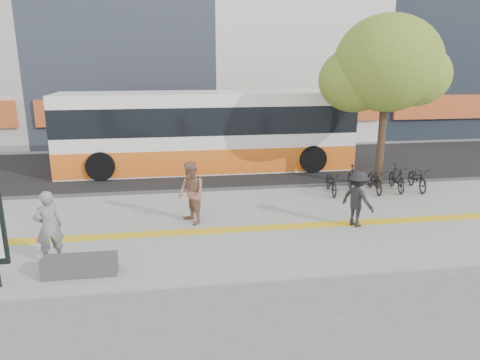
{
  "coord_description": "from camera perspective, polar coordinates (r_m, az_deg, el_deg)",
  "views": [
    {
      "loc": [
        -0.44,
        -10.74,
        4.75
      ],
      "look_at": [
        1.49,
        2.0,
        1.26
      ],
      "focal_mm": 33.5,
      "sensor_mm": 36.0,
      "label": 1
    }
  ],
  "objects": [
    {
      "name": "ground",
      "position": [
        11.75,
        -5.78,
        -8.76
      ],
      "size": [
        120.0,
        120.0,
        0.0
      ],
      "primitive_type": "plane",
      "color": "#62615D",
      "rests_on": "ground"
    },
    {
      "name": "sidewalk",
      "position": [
        13.12,
        -6.14,
        -5.96
      ],
      "size": [
        40.0,
        7.0,
        0.08
      ],
      "primitive_type": "cube",
      "color": "gray",
      "rests_on": "ground"
    },
    {
      "name": "tactile_strip",
      "position": [
        12.64,
        -6.04,
        -6.58
      ],
      "size": [
        40.0,
        0.45,
        0.01
      ],
      "primitive_type": "cube",
      "color": "gold",
      "rests_on": "sidewalk"
    },
    {
      "name": "street",
      "position": [
        20.3,
        -7.12,
        1.61
      ],
      "size": [
        40.0,
        8.0,
        0.06
      ],
      "primitive_type": "cube",
      "color": "black",
      "rests_on": "ground"
    },
    {
      "name": "curb",
      "position": [
        16.42,
        -6.71,
        -1.49
      ],
      "size": [
        40.0,
        0.25,
        0.14
      ],
      "primitive_type": "cube",
      "color": "#3A3B3D",
      "rests_on": "ground"
    },
    {
      "name": "bench",
      "position": [
        10.74,
        -19.69,
        -10.22
      ],
      "size": [
        1.6,
        0.45,
        0.45
      ],
      "primitive_type": "cube",
      "color": "#3A3B3D",
      "rests_on": "sidewalk"
    },
    {
      "name": "street_tree",
      "position": [
        17.32,
        18.02,
        13.68
      ],
      "size": [
        4.4,
        3.8,
        6.31
      ],
      "color": "#312416",
      "rests_on": "sidewalk"
    },
    {
      "name": "bus",
      "position": [
        19.54,
        -4.19,
        5.94
      ],
      "size": [
        12.52,
        2.97,
        3.33
      ],
      "color": "white",
      "rests_on": "street"
    },
    {
      "name": "bicycle_row",
      "position": [
        16.93,
        16.85,
        0.08
      ],
      "size": [
        4.1,
        1.72,
        0.96
      ],
      "color": "black",
      "rests_on": "sidewalk"
    },
    {
      "name": "seated_woman",
      "position": [
        11.41,
        -23.2,
        -5.52
      ],
      "size": [
        0.76,
        0.65,
        1.75
      ],
      "primitive_type": "imported",
      "rotation": [
        0.0,
        0.0,
        3.58
      ],
      "color": "black",
      "rests_on": "sidewalk"
    },
    {
      "name": "pedestrian_tan",
      "position": [
        13.01,
        -6.24,
        -1.67
      ],
      "size": [
        1.01,
        1.11,
        1.84
      ],
      "primitive_type": "imported",
      "rotation": [
        0.0,
        0.0,
        -1.12
      ],
      "color": "#91624C",
      "rests_on": "sidewalk"
    },
    {
      "name": "pedestrian_dark",
      "position": [
        13.21,
        14.75,
        -2.33
      ],
      "size": [
        1.05,
        1.21,
        1.62
      ],
      "primitive_type": "imported",
      "rotation": [
        0.0,
        0.0,
        2.1
      ],
      "color": "black",
      "rests_on": "sidewalk"
    }
  ]
}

